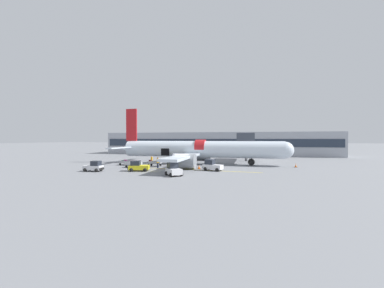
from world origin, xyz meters
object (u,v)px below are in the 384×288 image
(baggage_cart_empty, at_px, (128,162))
(ground_crew_driver, at_px, (158,162))
(airplane, at_px, (198,150))
(baggage_cart_queued, at_px, (134,165))
(ground_crew_loader_a, at_px, (172,162))
(baggage_tug_mid, at_px, (94,167))
(baggage_tug_rear, at_px, (173,170))
(ground_crew_loader_b, at_px, (152,160))
(baggage_tug_spare, at_px, (138,167))
(suitcase_on_tarmac_upright, at_px, (148,166))
(baggage_tug_lead, at_px, (212,166))
(baggage_cart_loading, at_px, (155,163))

(baggage_cart_empty, distance_m, ground_crew_driver, 7.67)
(airplane, distance_m, baggage_cart_queued, 12.76)
(ground_crew_loader_a, distance_m, ground_crew_driver, 2.98)
(baggage_tug_mid, relative_size, baggage_tug_rear, 1.04)
(baggage_cart_empty, bearing_deg, airplane, 21.71)
(ground_crew_loader_b, bearing_deg, airplane, 21.49)
(baggage_tug_rear, height_order, ground_crew_loader_b, baggage_tug_rear)
(baggage_tug_mid, xyz_separation_m, ground_crew_loader_b, (4.75, 10.75, 0.22))
(baggage_tug_spare, height_order, suitcase_on_tarmac_upright, baggage_tug_spare)
(baggage_tug_lead, distance_m, baggage_cart_empty, 17.20)
(baggage_cart_queued, xyz_separation_m, ground_crew_loader_a, (5.91, 3.03, 0.33))
(baggage_tug_rear, bearing_deg, ground_crew_driver, 125.64)
(baggage_tug_spare, height_order, ground_crew_driver, ground_crew_driver)
(airplane, xyz_separation_m, baggage_cart_empty, (-12.53, -4.99, -2.26))
(suitcase_on_tarmac_upright, bearing_deg, baggage_cart_empty, 152.71)
(baggage_tug_lead, bearing_deg, ground_crew_loader_b, 156.42)
(baggage_tug_mid, xyz_separation_m, ground_crew_driver, (7.78, 6.44, 0.28))
(baggage_tug_spare, xyz_separation_m, suitcase_on_tarmac_upright, (-0.21, 4.19, -0.43))
(baggage_tug_spare, xyz_separation_m, baggage_cart_loading, (-0.02, 6.50, -0.20))
(baggage_tug_lead, distance_m, suitcase_on_tarmac_upright, 11.22)
(baggage_tug_mid, distance_m, ground_crew_loader_a, 13.00)
(ground_crew_loader_a, height_order, ground_crew_loader_b, ground_crew_loader_b)
(baggage_cart_queued, distance_m, ground_crew_loader_a, 6.65)
(baggage_tug_rear, bearing_deg, ground_crew_loader_a, 110.08)
(ground_crew_loader_a, xyz_separation_m, suitcase_on_tarmac_upright, (-3.34, -2.69, -0.57))
(ground_crew_loader_a, bearing_deg, baggage_tug_spare, -114.49)
(baggage_cart_empty, bearing_deg, suitcase_on_tarmac_upright, -27.29)
(baggage_tug_spare, xyz_separation_m, baggage_cart_empty, (-5.80, 7.07, -0.22))
(airplane, height_order, baggage_tug_spare, airplane)
(ground_crew_driver, bearing_deg, baggage_cart_empty, 160.05)
(baggage_cart_empty, bearing_deg, ground_crew_loader_b, 22.14)
(ground_crew_driver, bearing_deg, ground_crew_loader_a, 54.34)
(baggage_tug_lead, distance_m, baggage_cart_loading, 11.45)
(baggage_tug_rear, bearing_deg, baggage_cart_queued, 144.27)
(airplane, xyz_separation_m, suitcase_on_tarmac_upright, (-6.94, -7.87, -2.47))
(baggage_tug_rear, distance_m, baggage_cart_queued, 11.73)
(airplane, distance_m, baggage_cart_empty, 13.68)
(baggage_cart_empty, xyz_separation_m, ground_crew_loader_a, (8.93, -0.19, 0.36))
(baggage_tug_mid, xyz_separation_m, baggage_cart_loading, (6.37, 8.48, -0.19))
(baggage_cart_loading, bearing_deg, baggage_tug_rear, -54.55)
(baggage_tug_mid, height_order, baggage_cart_loading, baggage_tug_mid)
(ground_crew_loader_a, bearing_deg, suitcase_on_tarmac_upright, -141.11)
(airplane, height_order, baggage_tug_mid, airplane)
(airplane, height_order, ground_crew_loader_b, airplane)
(baggage_tug_spare, height_order, baggage_cart_empty, baggage_tug_spare)
(ground_crew_loader_b, bearing_deg, suitcase_on_tarmac_upright, -72.75)
(baggage_cart_queued, bearing_deg, ground_crew_loader_b, 76.89)
(baggage_tug_rear, distance_m, ground_crew_loader_a, 10.52)
(baggage_cart_empty, xyz_separation_m, ground_crew_driver, (7.20, -2.61, 0.49))
(baggage_tug_lead, distance_m, baggage_tug_spare, 11.45)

